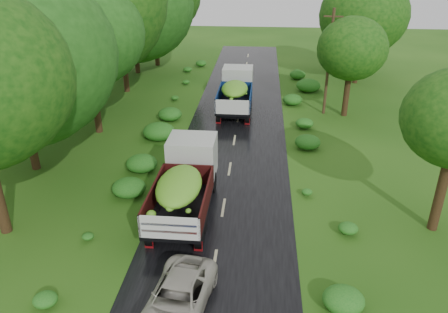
# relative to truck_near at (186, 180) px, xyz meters

# --- Properties ---
(road) EXTENTS (6.50, 80.00, 0.02)m
(road) POSITION_rel_truck_near_xyz_m (1.70, -2.69, -1.57)
(road) COLOR black
(road) RESTS_ON ground
(road_lines) EXTENTS (0.12, 69.60, 0.00)m
(road_lines) POSITION_rel_truck_near_xyz_m (1.70, -1.69, -1.56)
(road_lines) COLOR #BFB78C
(road_lines) RESTS_ON road
(truck_near) EXTENTS (2.43, 6.68, 2.80)m
(truck_near) POSITION_rel_truck_near_xyz_m (0.00, 0.00, 0.00)
(truck_near) COLOR black
(truck_near) RESTS_ON ground
(truck_far) EXTENTS (2.41, 6.62, 2.78)m
(truck_far) POSITION_rel_truck_near_xyz_m (1.43, 14.04, -0.01)
(truck_far) COLOR black
(truck_far) RESTS_ON ground
(car) EXTENTS (2.44, 4.35, 1.15)m
(car) POSITION_rel_truck_near_xyz_m (0.77, -6.33, -0.99)
(car) COLOR #BAB5A6
(car) RESTS_ON road
(utility_pole) EXTENTS (1.31, 0.22, 7.47)m
(utility_pole) POSITION_rel_truck_near_xyz_m (7.96, 13.89, 2.26)
(utility_pole) COLOR #382616
(utility_pole) RESTS_ON ground
(trees_left) EXTENTS (6.45, 33.72, 10.11)m
(trees_left) POSITION_rel_truck_near_xyz_m (-8.44, 13.95, 5.16)
(trees_left) COLOR black
(trees_left) RESTS_ON ground
(trees_right) EXTENTS (5.82, 30.68, 7.66)m
(trees_right) POSITION_rel_truck_near_xyz_m (10.96, 16.93, 3.72)
(trees_right) COLOR black
(trees_right) RESTS_ON ground
(shrubs) EXTENTS (11.90, 44.00, 0.70)m
(shrubs) POSITION_rel_truck_near_xyz_m (1.70, 6.31, -1.23)
(shrubs) COLOR #17631A
(shrubs) RESTS_ON ground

